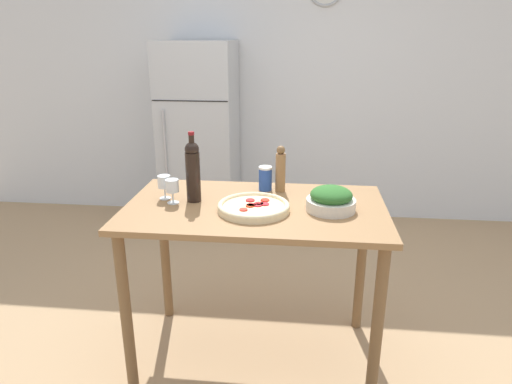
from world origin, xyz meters
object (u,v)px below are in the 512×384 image
at_px(wine_glass_far, 164,183).
at_px(salt_canister, 265,178).
at_px(pepper_mill, 280,170).
at_px(homemade_pizza, 254,207).
at_px(wine_glass_near, 172,187).
at_px(salad_bowl, 331,200).
at_px(refrigerator, 200,137).
at_px(wine_bottle, 193,170).

relative_size(wine_glass_far, salt_canister, 0.94).
height_order(pepper_mill, homemade_pizza, pepper_mill).
xyz_separation_m(wine_glass_near, wine_glass_far, (-0.06, 0.06, -0.00)).
bearing_deg(salad_bowl, wine_glass_near, 178.88).
relative_size(wine_glass_far, salad_bowl, 0.52).
distance_m(wine_glass_near, salt_canister, 0.52).
bearing_deg(homemade_pizza, wine_glass_far, 165.62).
bearing_deg(salt_canister, wine_glass_near, -150.36).
height_order(wine_glass_near, salad_bowl, wine_glass_near).
height_order(refrigerator, salad_bowl, refrigerator).
height_order(refrigerator, pepper_mill, refrigerator).
distance_m(wine_glass_far, salt_canister, 0.55).
distance_m(wine_bottle, salad_bowl, 0.71).
height_order(wine_glass_near, pepper_mill, pepper_mill).
bearing_deg(pepper_mill, salt_canister, 172.97).
bearing_deg(salt_canister, wine_bottle, -148.92).
height_order(wine_glass_far, homemade_pizza, wine_glass_far).
bearing_deg(homemade_pizza, salad_bowl, 7.28).
xyz_separation_m(wine_glass_far, pepper_mill, (0.60, 0.19, 0.04)).
bearing_deg(pepper_mill, wine_bottle, -155.11).
distance_m(refrigerator, salad_bowl, 2.18).
bearing_deg(salad_bowl, salt_canister, 141.79).
distance_m(salad_bowl, homemade_pizza, 0.38).
height_order(refrigerator, wine_glass_near, refrigerator).
bearing_deg(homemade_pizza, refrigerator, 110.27).
bearing_deg(wine_glass_near, wine_glass_far, 134.57).
bearing_deg(salt_canister, refrigerator, 114.70).
relative_size(pepper_mill, salt_canister, 1.91).
bearing_deg(refrigerator, homemade_pizza, -69.73).
height_order(refrigerator, wine_glass_far, refrigerator).
distance_m(homemade_pizza, salt_canister, 0.33).
height_order(wine_glass_far, salt_canister, salt_canister).
bearing_deg(wine_glass_far, pepper_mill, 17.31).
xyz_separation_m(wine_bottle, wine_glass_near, (-0.10, -0.04, -0.08)).
bearing_deg(refrigerator, salt_canister, -65.30).
bearing_deg(pepper_mill, homemade_pizza, -109.55).
bearing_deg(wine_glass_far, salad_bowl, -5.11).
bearing_deg(refrigerator, wine_glass_near, -81.29).
relative_size(refrigerator, wine_glass_far, 13.26).
bearing_deg(salt_canister, salad_bowl, -38.21).
height_order(refrigerator, salt_canister, refrigerator).
distance_m(wine_bottle, pepper_mill, 0.48).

